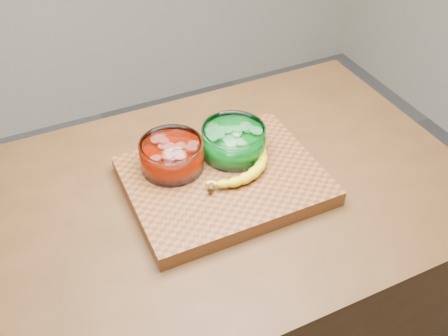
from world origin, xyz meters
name	(u,v)px	position (x,y,z in m)	size (l,w,h in m)	color
counter	(224,295)	(0.00, 0.00, 0.45)	(1.20, 0.80, 0.90)	#4F3017
cutting_board	(224,181)	(0.00, 0.00, 0.92)	(0.45, 0.35, 0.04)	brown
bowl_red	(172,155)	(-0.10, 0.08, 0.97)	(0.15, 0.15, 0.07)	white
bowl_green	(233,141)	(0.06, 0.06, 0.98)	(0.16, 0.16, 0.07)	white
banana	(239,166)	(0.04, 0.00, 0.96)	(0.22, 0.15, 0.03)	yellow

